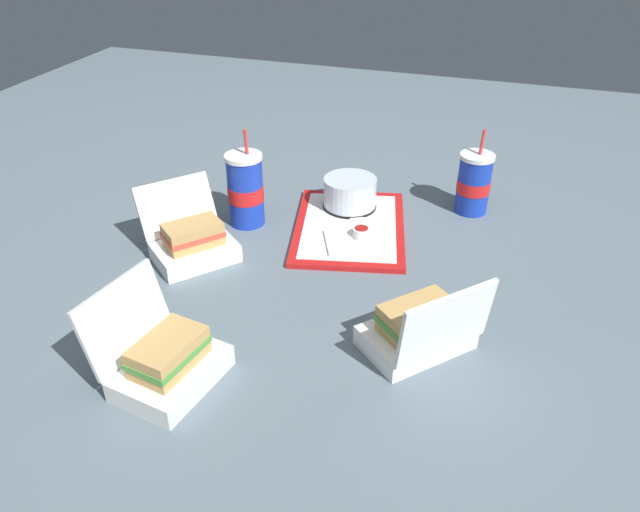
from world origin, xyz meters
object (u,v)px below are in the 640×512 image
clamshell_sandwich_back (192,241)px  clamshell_sandwich_center (165,360)px  cake_container (350,194)px  soda_cup_front (246,190)px  ketchup_cup (361,232)px  plastic_fork (329,243)px  clamshell_sandwich_left (419,329)px  food_tray (351,228)px  soda_cup_back (474,183)px

clamshell_sandwich_back → clamshell_sandwich_center: 0.39m
cake_container → soda_cup_front: 0.26m
ketchup_cup → clamshell_sandwich_center: (-0.55, 0.19, 0.02)m
plastic_fork → clamshell_sandwich_left: (-0.28, -0.26, 0.03)m
clamshell_sandwich_back → food_tray: bearing=-52.2°
soda_cup_front → clamshell_sandwich_back: bearing=165.9°
clamshell_sandwich_left → clamshell_sandwich_back: bearing=74.3°
plastic_fork → clamshell_sandwich_center: size_ratio=0.54×
clamshell_sandwich_center → soda_cup_back: size_ratio=0.96×
soda_cup_back → clamshell_sandwich_left: bearing=177.3°
clamshell_sandwich_back → soda_cup_front: soda_cup_front is taller
ketchup_cup → soda_cup_front: size_ratio=0.17×
clamshell_sandwich_center → clamshell_sandwich_back: bearing=21.7°
ketchup_cup → soda_cup_back: soda_cup_back is taller
cake_container → plastic_fork: size_ratio=1.23×
clamshell_sandwich_center → soda_cup_front: soda_cup_front is taller
plastic_fork → soda_cup_back: bearing=-69.0°
plastic_fork → clamshell_sandwich_center: clamshell_sandwich_center is taller
clamshell_sandwich_left → plastic_fork: bearing=42.6°
clamshell_sandwich_center → soda_cup_back: bearing=-27.7°
cake_container → ketchup_cup: 0.16m
clamshell_sandwich_center → plastic_fork: bearing=-14.4°
soda_cup_front → cake_container: bearing=-58.5°
food_tray → clamshell_sandwich_back: size_ratio=1.68×
plastic_fork → soda_cup_front: 0.24m
food_tray → soda_cup_front: 0.27m
food_tray → clamshell_sandwich_center: clamshell_sandwich_center is taller
food_tray → plastic_fork: plastic_fork is taller
food_tray → ketchup_cup: bearing=-142.2°
soda_cup_front → ketchup_cup: bearing=-90.8°
food_tray → ketchup_cup: size_ratio=10.49×
food_tray → plastic_fork: (-0.10, 0.03, 0.01)m
food_tray → clamshell_sandwich_back: (-0.23, 0.30, 0.04)m
ketchup_cup → plastic_fork: ketchup_cup is taller
plastic_fork → ketchup_cup: bearing=-75.6°
cake_container → soda_cup_front: bearing=121.5°
soda_cup_back → soda_cup_front: soda_cup_front is taller
clamshell_sandwich_left → cake_container: bearing=29.2°
plastic_fork → soda_cup_front: soda_cup_front is taller
cake_container → plastic_fork: bearing=-178.6°
ketchup_cup → soda_cup_front: (0.00, 0.29, 0.06)m
cake_container → clamshell_sandwich_center: clamshell_sandwich_center is taller
clamshell_sandwich_back → plastic_fork: bearing=-64.0°
ketchup_cup → clamshell_sandwich_center: bearing=160.8°
cake_container → clamshell_sandwich_back: size_ratio=0.54×
plastic_fork → clamshell_sandwich_back: size_ratio=0.44×
food_tray → soda_cup_back: (0.19, -0.26, 0.07)m
clamshell_sandwich_left → clamshell_sandwich_back: clamshell_sandwich_left is taller
food_tray → cake_container: 0.11m
ketchup_cup → clamshell_sandwich_center: clamshell_sandwich_center is taller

